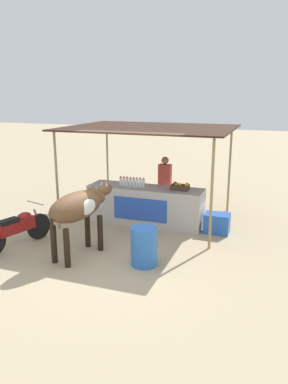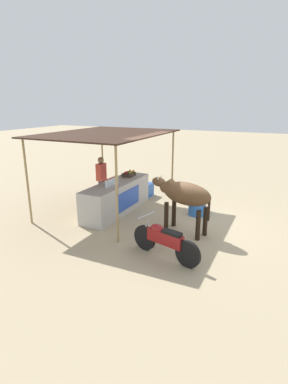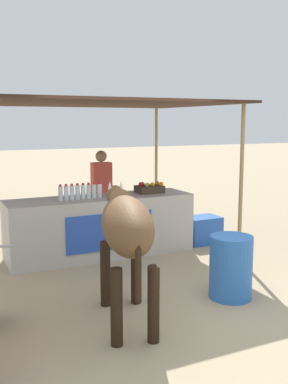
{
  "view_description": "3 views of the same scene",
  "coord_description": "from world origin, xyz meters",
  "views": [
    {
      "loc": [
        3.13,
        -6.58,
        3.28
      ],
      "look_at": [
        0.42,
        0.93,
        1.18
      ],
      "focal_mm": 35.0,
      "sensor_mm": 36.0,
      "label": 1
    },
    {
      "loc": [
        -7.73,
        -2.46,
        3.32
      ],
      "look_at": [
        -0.09,
        1.21,
        0.8
      ],
      "focal_mm": 28.0,
      "sensor_mm": 36.0,
      "label": 2
    },
    {
      "loc": [
        -2.43,
        -4.48,
        2.16
      ],
      "look_at": [
        0.22,
        1.05,
        1.19
      ],
      "focal_mm": 42.0,
      "sensor_mm": 36.0,
      "label": 3
    }
  ],
  "objects": [
    {
      "name": "cow",
      "position": [
        -0.58,
        -0.19,
        1.03
      ],
      "size": [
        0.85,
        1.85,
        1.44
      ],
      "color": "brown",
      "rests_on": "ground"
    },
    {
      "name": "stall_awning",
      "position": [
        0.0,
        2.5,
        2.37
      ],
      "size": [
        4.2,
        3.2,
        2.47
      ],
      "color": "#382319",
      "rests_on": "ground"
    },
    {
      "name": "vendor_behind_counter",
      "position": [
        0.29,
        2.95,
        0.85
      ],
      "size": [
        0.34,
        0.22,
        1.65
      ],
      "color": "#383842",
      "rests_on": "ground"
    },
    {
      "name": "water_bottle_row",
      "position": [
        -0.35,
        2.15,
        1.07
      ],
      "size": [
        0.7,
        0.07,
        0.25
      ],
      "color": "silver",
      "rests_on": "stall_counter"
    },
    {
      "name": "motorcycle_parked",
      "position": [
        -2.11,
        -0.26,
        0.43
      ],
      "size": [
        0.7,
        1.75,
        0.9
      ],
      "color": "black",
      "rests_on": "ground"
    },
    {
      "name": "water_barrel",
      "position": [
        0.82,
        -0.17,
        0.39
      ],
      "size": [
        0.53,
        0.53,
        0.78
      ],
      "primitive_type": "cylinder",
      "color": "blue",
      "rests_on": "ground"
    },
    {
      "name": "cooler_box",
      "position": [
        1.88,
        2.1,
        0.24
      ],
      "size": [
        0.6,
        0.44,
        0.48
      ],
      "primitive_type": "cube",
      "color": "blue",
      "rests_on": "ground"
    },
    {
      "name": "fruit_crate",
      "position": [
        0.9,
        2.25,
        1.03
      ],
      "size": [
        0.44,
        0.32,
        0.18
      ],
      "color": "#3F3326",
      "rests_on": "stall_counter"
    },
    {
      "name": "stall_counter",
      "position": [
        0.0,
        2.2,
        0.48
      ],
      "size": [
        3.0,
        0.82,
        0.96
      ],
      "color": "#B2ADA8",
      "rests_on": "ground"
    },
    {
      "name": "ground_plane",
      "position": [
        0.0,
        0.0,
        0.0
      ],
      "size": [
        60.0,
        60.0,
        0.0
      ],
      "primitive_type": "plane",
      "color": "tan"
    }
  ]
}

